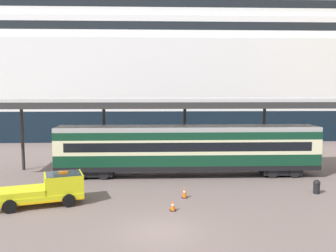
% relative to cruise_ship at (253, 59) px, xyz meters
% --- Properties ---
extents(ground_plane, '(400.00, 400.00, 0.00)m').
position_rel_cruise_ship_xyz_m(ground_plane, '(-16.66, -45.15, -12.04)').
color(ground_plane, '#74635E').
extents(cruise_ship, '(177.29, 29.29, 35.05)m').
position_rel_cruise_ship_xyz_m(cruise_ship, '(0.00, 0.00, 0.00)').
color(cruise_ship, black).
rests_on(cruise_ship, ground).
extents(platform_canopy, '(35.72, 5.29, 6.39)m').
position_rel_cruise_ship_xyz_m(platform_canopy, '(-14.17, -32.93, -5.95)').
color(platform_canopy, '#B8B8B8').
rests_on(platform_canopy, ground).
extents(train_carriage, '(21.20, 2.81, 4.11)m').
position_rel_cruise_ship_xyz_m(train_carriage, '(-14.17, -33.37, -9.74)').
color(train_carriage, black).
rests_on(train_carriage, ground).
extents(service_truck, '(5.57, 3.52, 2.02)m').
position_rel_cruise_ship_xyz_m(service_truck, '(-23.52, -40.51, -11.05)').
color(service_truck, yellow).
rests_on(service_truck, ground).
extents(traffic_cone_near, '(0.36, 0.36, 0.63)m').
position_rel_cruise_ship_xyz_m(traffic_cone_near, '(-15.82, -42.04, -11.73)').
color(traffic_cone_near, black).
rests_on(traffic_cone_near, ground).
extents(traffic_cone_mid, '(0.36, 0.36, 0.73)m').
position_rel_cruise_ship_xyz_m(traffic_cone_mid, '(-14.92, -39.50, -11.68)').
color(traffic_cone_mid, black).
rests_on(traffic_cone_mid, ground).
extents(quay_bollard, '(0.48, 0.48, 0.96)m').
position_rel_cruise_ship_xyz_m(quay_bollard, '(-5.78, -38.88, -11.53)').
color(quay_bollard, black).
rests_on(quay_bollard, ground).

